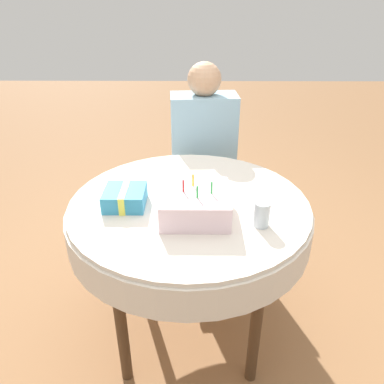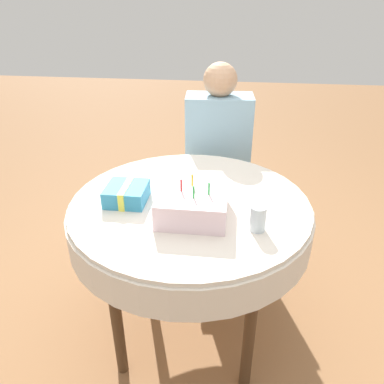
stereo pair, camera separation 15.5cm
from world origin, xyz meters
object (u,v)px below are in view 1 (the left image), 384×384
object	(u,v)px
person	(204,146)
gift_box	(125,197)
chair	(202,172)
drinking_glass	(262,214)
birthday_cake	(195,204)

from	to	relation	value
person	gift_box	bearing A→B (deg)	-118.33
chair	drinking_glass	distance (m)	1.08
chair	birthday_cake	xyz separation A→B (m)	(-0.04, -0.94, 0.31)
chair	person	world-z (taller)	person
chair	drinking_glass	size ratio (longest dim) A/B	9.39
birthday_cake	gift_box	size ratio (longest dim) A/B	1.54
birthday_cake	drinking_glass	xyz separation A→B (m)	(0.25, -0.07, -0.00)
birthday_cake	drinking_glass	distance (m)	0.26
chair	drinking_glass	xyz separation A→B (m)	(0.21, -1.01, 0.31)
drinking_glass	person	bearing A→B (deg)	102.49
person	birthday_cake	distance (m)	0.85
person	drinking_glass	world-z (taller)	person
birthday_cake	gift_box	bearing A→B (deg)	164.90
chair	gift_box	world-z (taller)	chair
chair	birthday_cake	world-z (taller)	chair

